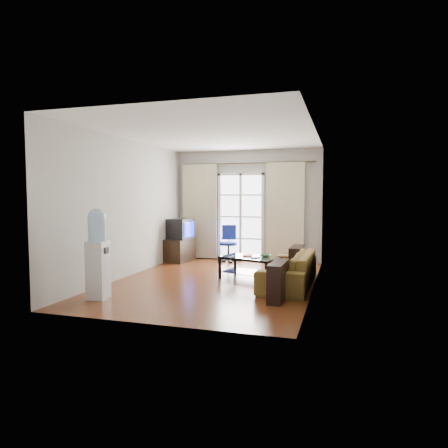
# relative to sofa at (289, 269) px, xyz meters

# --- Properties ---
(floor) EXTENTS (5.20, 5.20, 0.00)m
(floor) POSITION_rel_sofa_xyz_m (-1.37, -0.04, -0.29)
(floor) COLOR brown
(floor) RESTS_ON ground
(ceiling) EXTENTS (5.20, 5.20, 0.00)m
(ceiling) POSITION_rel_sofa_xyz_m (-1.37, -0.04, 2.41)
(ceiling) COLOR white
(ceiling) RESTS_ON wall_back
(wall_back) EXTENTS (3.60, 0.02, 2.70)m
(wall_back) POSITION_rel_sofa_xyz_m (-1.37, 2.56, 1.06)
(wall_back) COLOR #B4B4AC
(wall_back) RESTS_ON floor
(wall_front) EXTENTS (3.60, 0.02, 2.70)m
(wall_front) POSITION_rel_sofa_xyz_m (-1.37, -2.64, 1.06)
(wall_front) COLOR #B4B4AC
(wall_front) RESTS_ON floor
(wall_left) EXTENTS (0.02, 5.20, 2.70)m
(wall_left) POSITION_rel_sofa_xyz_m (-3.17, -0.04, 1.06)
(wall_left) COLOR #B4B4AC
(wall_left) RESTS_ON floor
(wall_right) EXTENTS (0.02, 5.20, 2.70)m
(wall_right) POSITION_rel_sofa_xyz_m (0.43, -0.04, 1.06)
(wall_right) COLOR #B4B4AC
(wall_right) RESTS_ON floor
(french_door) EXTENTS (1.16, 0.06, 2.15)m
(french_door) POSITION_rel_sofa_xyz_m (-1.52, 2.51, 0.78)
(french_door) COLOR white
(french_door) RESTS_ON wall_back
(curtain_rod) EXTENTS (3.30, 0.04, 0.04)m
(curtain_rod) POSITION_rel_sofa_xyz_m (-1.37, 2.46, 2.09)
(curtain_rod) COLOR #4C3F2D
(curtain_rod) RESTS_ON wall_back
(curtain_left) EXTENTS (0.90, 0.07, 2.35)m
(curtain_left) POSITION_rel_sofa_xyz_m (-2.57, 2.44, 0.91)
(curtain_left) COLOR beige
(curtain_left) RESTS_ON curtain_rod
(curtain_right) EXTENTS (0.90, 0.07, 2.35)m
(curtain_right) POSITION_rel_sofa_xyz_m (-0.42, 2.44, 0.91)
(curtain_right) COLOR beige
(curtain_right) RESTS_ON curtain_rod
(radiator) EXTENTS (0.64, 0.12, 0.64)m
(radiator) POSITION_rel_sofa_xyz_m (-0.57, 2.46, 0.04)
(radiator) COLOR #9B9A9D
(radiator) RESTS_ON floor
(sofa) EXTENTS (2.05, 0.89, 0.59)m
(sofa) POSITION_rel_sofa_xyz_m (0.00, 0.00, 0.00)
(sofa) COLOR brown
(sofa) RESTS_ON floor
(coffee_table) EXTENTS (1.20, 0.90, 0.43)m
(coffee_table) POSITION_rel_sofa_xyz_m (-0.79, 0.34, -0.02)
(coffee_table) COLOR silver
(coffee_table) RESTS_ON floor
(bowl) EXTENTS (0.22, 0.22, 0.05)m
(bowl) POSITION_rel_sofa_xyz_m (-0.49, 0.38, 0.16)
(bowl) COLOR #35832F
(bowl) RESTS_ON coffee_table
(book) EXTENTS (0.29, 0.32, 0.02)m
(book) POSITION_rel_sofa_xyz_m (-0.94, 0.40, 0.15)
(book) COLOR #A22B14
(book) RESTS_ON coffee_table
(remote) EXTENTS (0.16, 0.12, 0.02)m
(remote) POSITION_rel_sofa_xyz_m (-0.65, 0.19, 0.15)
(remote) COLOR black
(remote) RESTS_ON coffee_table
(tv_stand) EXTENTS (0.59, 0.80, 0.55)m
(tv_stand) POSITION_rel_sofa_xyz_m (-2.89, 1.86, -0.02)
(tv_stand) COLOR black
(tv_stand) RESTS_ON floor
(crt_tv) EXTENTS (0.61, 0.62, 0.49)m
(crt_tv) POSITION_rel_sofa_xyz_m (-2.89, 1.90, 0.50)
(crt_tv) COLOR black
(crt_tv) RESTS_ON tv_stand
(task_chair) EXTENTS (0.71, 0.71, 0.88)m
(task_chair) POSITION_rel_sofa_xyz_m (-1.75, 2.24, -0.03)
(task_chair) COLOR black
(task_chair) RESTS_ON floor
(water_cooler) EXTENTS (0.32, 0.31, 1.39)m
(water_cooler) POSITION_rel_sofa_xyz_m (-2.70, -1.75, 0.44)
(water_cooler) COLOR silver
(water_cooler) RESTS_ON floor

